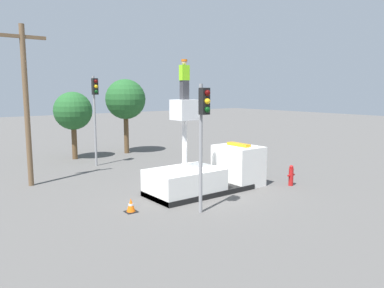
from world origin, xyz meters
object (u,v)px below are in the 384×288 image
(bucket_truck, at_px, (208,173))
(fire_hydrant, at_px, (291,175))
(tree_left_bg, at_px, (73,111))
(utility_pole, at_px, (26,100))
(tree_right_bg, at_px, (125,100))
(traffic_light_across, at_px, (95,103))
(traffic_light_pole, at_px, (203,123))
(traffic_cone_rear, at_px, (131,206))
(worker, at_px, (184,79))

(bucket_truck, height_order, fire_hydrant, bucket_truck)
(tree_left_bg, bearing_deg, utility_pole, -126.78)
(tree_left_bg, relative_size, tree_right_bg, 0.83)
(bucket_truck, xyz_separation_m, utility_pole, (-6.53, 6.18, 3.45))
(tree_right_bg, xyz_separation_m, utility_pole, (-8.47, -5.95, 0.21))
(fire_hydrant, height_order, tree_right_bg, tree_right_bg)
(traffic_light_across, bearing_deg, tree_left_bg, 94.05)
(traffic_light_pole, xyz_separation_m, fire_hydrant, (6.25, 0.65, -3.04))
(traffic_light_across, relative_size, tree_right_bg, 1.01)
(traffic_light_pole, xyz_separation_m, traffic_cone_rear, (-2.17, 1.84, -3.30))
(worker, xyz_separation_m, tree_right_bg, (3.36, 12.13, -1.18))
(bucket_truck, bearing_deg, traffic_light_pole, -133.52)
(traffic_cone_rear, xyz_separation_m, tree_left_bg, (2.39, 12.72, 3.08))
(bucket_truck, height_order, tree_right_bg, tree_right_bg)
(traffic_light_pole, distance_m, tree_left_bg, 14.56)
(utility_pole, bearing_deg, bucket_truck, -43.42)
(bucket_truck, xyz_separation_m, traffic_cone_rear, (-4.50, -0.62, -0.58))
(tree_left_bg, relative_size, utility_pole, 0.59)
(worker, height_order, utility_pole, utility_pole)
(fire_hydrant, bearing_deg, traffic_light_across, 118.63)
(traffic_light_pole, bearing_deg, utility_pole, 115.93)
(traffic_light_pole, distance_m, tree_right_bg, 15.21)
(worker, xyz_separation_m, traffic_light_across, (-0.46, 8.81, -1.26))
(bucket_truck, bearing_deg, traffic_light_across, 102.03)
(fire_hydrant, bearing_deg, traffic_cone_rear, 171.92)
(traffic_cone_rear, height_order, utility_pole, utility_pole)
(bucket_truck, distance_m, tree_right_bg, 12.70)
(bucket_truck, distance_m, fire_hydrant, 4.33)
(worker, relative_size, fire_hydrant, 1.65)
(tree_right_bg, height_order, utility_pole, utility_pole)
(traffic_cone_rear, bearing_deg, bucket_truck, 7.78)
(traffic_light_across, xyz_separation_m, fire_hydrant, (5.80, -10.62, -3.47))
(traffic_cone_rear, bearing_deg, traffic_light_pole, -40.32)
(traffic_light_pole, height_order, tree_left_bg, traffic_light_pole)
(traffic_cone_rear, bearing_deg, tree_left_bg, 79.34)
(worker, height_order, traffic_light_across, worker)
(bucket_truck, distance_m, traffic_light_pole, 4.35)
(tree_left_bg, xyz_separation_m, tree_right_bg, (4.05, 0.03, 0.74))
(fire_hydrant, xyz_separation_m, traffic_cone_rear, (-8.42, 1.20, -0.26))
(traffic_light_pole, relative_size, traffic_cone_rear, 9.06)
(traffic_light_pole, relative_size, utility_pole, 0.63)
(worker, relative_size, tree_right_bg, 0.31)
(tree_right_bg, relative_size, utility_pole, 0.71)
(utility_pole, bearing_deg, traffic_light_across, 29.41)
(worker, distance_m, tree_right_bg, 12.64)
(bucket_truck, bearing_deg, worker, 180.00)
(bucket_truck, xyz_separation_m, traffic_light_pole, (-2.33, -2.46, 2.72))
(bucket_truck, xyz_separation_m, fire_hydrant, (3.92, -1.81, -0.32))
(worker, distance_m, fire_hydrant, 7.36)
(traffic_light_across, bearing_deg, fire_hydrant, -61.37)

